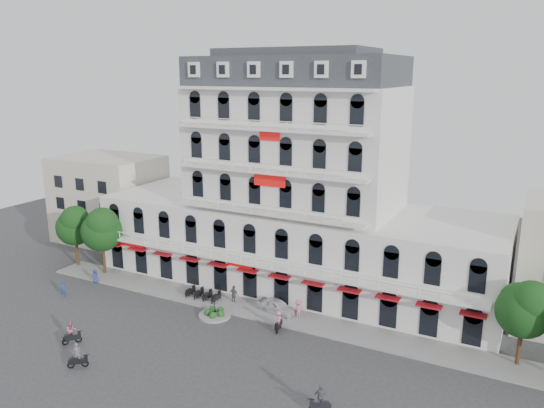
{
  "coord_description": "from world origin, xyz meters",
  "views": [
    {
      "loc": [
        24.21,
        -33.91,
        23.45
      ],
      "look_at": [
        1.27,
        10.0,
        11.05
      ],
      "focal_mm": 35.0,
      "sensor_mm": 36.0,
      "label": 1
    }
  ],
  "objects": [
    {
      "name": "rider_southwest",
      "position": [
        -11.26,
        -4.36,
        1.08
      ],
      "size": [
        1.19,
        1.42,
        2.13
      ],
      "rotation": [
        0.0,
        0.0,
        0.91
      ],
      "color": "black",
      "rests_on": "ground"
    },
    {
      "name": "rider_northeast",
      "position": [
        12.09,
        -3.3,
        1.11
      ],
      "size": [
        1.64,
        0.83,
        2.23
      ],
      "rotation": [
        0.0,
        0.0,
        3.48
      ],
      "color": "black",
      "rests_on": "ground"
    },
    {
      "name": "pedestrian_left",
      "position": [
        -19.88,
        6.9,
        0.79
      ],
      "size": [
        0.9,
        0.76,
        1.58
      ],
      "primitive_type": "imported",
      "rotation": [
        0.0,
        0.0,
        0.39
      ],
      "color": "navy",
      "rests_on": "ground"
    },
    {
      "name": "rider_center",
      "position": [
        3.9,
        6.28,
        1.02
      ],
      "size": [
        0.73,
        1.69,
        1.97
      ],
      "rotation": [
        0.0,
        0.0,
        4.9
      ],
      "color": "black",
      "rests_on": "ground"
    },
    {
      "name": "flank_building_west",
      "position": [
        -30.0,
        20.0,
        6.0
      ],
      "size": [
        14.0,
        10.0,
        12.0
      ],
      "primitive_type": "cube",
      "color": "beige",
      "rests_on": "ground"
    },
    {
      "name": "tree_west_inner",
      "position": [
        -20.95,
        9.48,
        5.68
      ],
      "size": [
        4.76,
        4.76,
        8.25
      ],
      "color": "#382314",
      "rests_on": "ground"
    },
    {
      "name": "parked_scooter_row",
      "position": [
        -6.35,
        8.8,
        0.0
      ],
      "size": [
        4.4,
        1.8,
        1.1
      ],
      "primitive_type": null,
      "color": "black",
      "rests_on": "ground"
    },
    {
      "name": "pedestrian_mid",
      "position": [
        -2.94,
        9.5,
        0.97
      ],
      "size": [
        1.19,
        0.62,
        1.95
      ],
      "primitive_type": "imported",
      "rotation": [
        0.0,
        0.0,
        3.01
      ],
      "color": "#4E4E55",
      "rests_on": "ground"
    },
    {
      "name": "tree_east_inner",
      "position": [
        24.05,
        9.98,
        5.21
      ],
      "size": [
        4.4,
        4.37,
        7.57
      ],
      "color": "#382314",
      "rests_on": "ground"
    },
    {
      "name": "tree_west_outer",
      "position": [
        -25.95,
        9.98,
        5.35
      ],
      "size": [
        4.5,
        4.48,
        7.76
      ],
      "color": "#382314",
      "rests_on": "ground"
    },
    {
      "name": "traffic_island",
      "position": [
        -3.0,
        6.0,
        0.26
      ],
      "size": [
        3.2,
        3.2,
        1.6
      ],
      "color": "gray",
      "rests_on": "ground"
    },
    {
      "name": "ground",
      "position": [
        0.0,
        0.0,
        0.0
      ],
      "size": [
        120.0,
        120.0,
        0.0
      ],
      "primitive_type": "plane",
      "color": "#38383A",
      "rests_on": "ground"
    },
    {
      "name": "pedestrian_far",
      "position": [
        -20.0,
        2.51,
        0.86
      ],
      "size": [
        0.71,
        0.75,
        1.72
      ],
      "primitive_type": "imported",
      "rotation": [
        0.0,
        0.0,
        0.9
      ],
      "color": "navy",
      "rests_on": "ground"
    },
    {
      "name": "main_building",
      "position": [
        0.0,
        18.0,
        9.96
      ],
      "size": [
        45.0,
        15.0,
        25.8
      ],
      "color": "silver",
      "rests_on": "ground"
    },
    {
      "name": "sidewalk",
      "position": [
        0.0,
        9.0,
        0.08
      ],
      "size": [
        53.0,
        4.0,
        0.16
      ],
      "primitive_type": "cube",
      "color": "gray",
      "rests_on": "ground"
    },
    {
      "name": "parked_car",
      "position": [
        2.06,
        9.5,
        0.73
      ],
      "size": [
        4.52,
        2.53,
        1.45
      ],
      "primitive_type": "imported",
      "rotation": [
        0.0,
        0.0,
        1.37
      ],
      "color": "silver",
      "rests_on": "ground"
    },
    {
      "name": "rider_west",
      "position": [
        -7.73,
        -6.95,
        0.99
      ],
      "size": [
        1.39,
        1.22,
        2.19
      ],
      "rotation": [
        0.0,
        0.0,
        0.69
      ],
      "color": "black",
      "rests_on": "ground"
    },
    {
      "name": "pedestrian_right",
      "position": [
        4.44,
        9.5,
        0.96
      ],
      "size": [
        1.41,
        1.12,
        1.91
      ],
      "primitive_type": "imported",
      "rotation": [
        0.0,
        0.0,
        3.53
      ],
      "color": "#C06683",
      "rests_on": "ground"
    }
  ]
}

